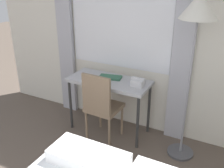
{
  "coord_description": "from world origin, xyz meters",
  "views": [
    {
      "loc": [
        1.04,
        0.15,
        2.09
      ],
      "look_at": [
        -0.17,
        2.5,
        0.91
      ],
      "focal_mm": 42.0,
      "sensor_mm": 36.0,
      "label": 1
    }
  ],
  "objects_px": {
    "desk_chair": "(101,104)",
    "desk": "(109,85)",
    "standing_lamp": "(197,21)",
    "telephone": "(138,82)",
    "book": "(110,77)"
  },
  "relations": [
    {
      "from": "desk",
      "to": "standing_lamp",
      "type": "xyz_separation_m",
      "value": [
        1.01,
        -0.06,
        0.93
      ]
    },
    {
      "from": "telephone",
      "to": "book",
      "type": "distance_m",
      "value": 0.42
    },
    {
      "from": "desk",
      "to": "book",
      "type": "bearing_deg",
      "value": 103.7
    },
    {
      "from": "desk_chair",
      "to": "telephone",
      "type": "height_order",
      "value": "desk_chair"
    },
    {
      "from": "desk",
      "to": "standing_lamp",
      "type": "distance_m",
      "value": 1.38
    },
    {
      "from": "desk_chair",
      "to": "telephone",
      "type": "distance_m",
      "value": 0.53
    },
    {
      "from": "standing_lamp",
      "to": "book",
      "type": "bearing_deg",
      "value": 173.23
    },
    {
      "from": "standing_lamp",
      "to": "desk",
      "type": "bearing_deg",
      "value": 176.45
    },
    {
      "from": "telephone",
      "to": "book",
      "type": "xyz_separation_m",
      "value": [
        -0.42,
        0.07,
        -0.03
      ]
    },
    {
      "from": "desk",
      "to": "standing_lamp",
      "type": "bearing_deg",
      "value": -3.55
    },
    {
      "from": "desk",
      "to": "telephone",
      "type": "distance_m",
      "value": 0.42
    },
    {
      "from": "standing_lamp",
      "to": "book",
      "type": "xyz_separation_m",
      "value": [
        -1.03,
        0.12,
        -0.84
      ]
    },
    {
      "from": "telephone",
      "to": "desk",
      "type": "bearing_deg",
      "value": 179.0
    },
    {
      "from": "desk_chair",
      "to": "desk",
      "type": "bearing_deg",
      "value": 97.27
    },
    {
      "from": "desk",
      "to": "desk_chair",
      "type": "height_order",
      "value": "desk_chair"
    }
  ]
}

